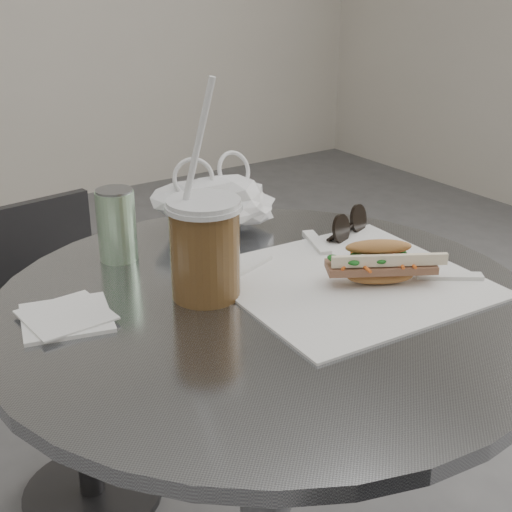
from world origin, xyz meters
TOP-DOWN VIEW (x-y plane):
  - cafe_table at (0.00, 0.20)m, footprint 0.76×0.76m
  - chair_far at (-0.08, 0.83)m, footprint 0.36×0.38m
  - sandwich_paper at (0.13, 0.18)m, footprint 0.36×0.34m
  - banh_mi at (0.16, 0.15)m, footprint 0.20×0.16m
  - iced_coffee at (-0.06, 0.26)m, footprint 0.10×0.10m
  - sunglasses at (0.25, 0.32)m, footprint 0.11×0.06m
  - plastic_bag at (0.08, 0.45)m, footprint 0.22×0.18m
  - napkin_stack at (-0.25, 0.30)m, footprint 0.14×0.14m
  - drink_can at (-0.11, 0.45)m, footprint 0.06×0.06m

SIDE VIEW (x-z plane):
  - chair_far at x=-0.08m, z-range -0.03..0.65m
  - cafe_table at x=0.00m, z-range 0.10..0.84m
  - sandwich_paper at x=0.13m, z-range 0.74..0.74m
  - napkin_stack at x=-0.25m, z-range 0.74..0.75m
  - sunglasses at x=0.25m, z-range 0.73..0.78m
  - banh_mi at x=0.16m, z-range 0.74..0.81m
  - plastic_bag at x=0.08m, z-range 0.74..0.84m
  - drink_can at x=-0.11m, z-range 0.74..0.85m
  - iced_coffee at x=-0.06m, z-range 0.66..0.96m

